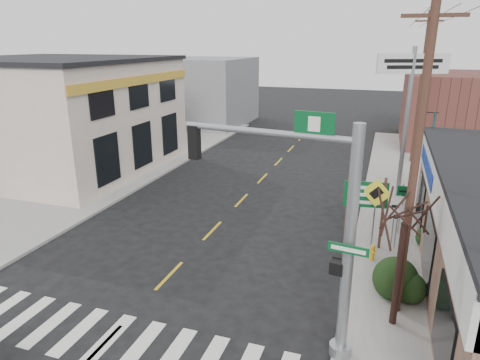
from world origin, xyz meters
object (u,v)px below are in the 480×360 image
(bare_tree, at_px, (408,203))
(utility_pole_near, at_px, (415,164))
(fire_hydrant, at_px, (372,251))
(dance_center_sign, at_px, (410,88))
(guide_sign, at_px, (365,202))
(utility_pole_far, at_px, (421,88))
(traffic_signal_pole, at_px, (319,219))
(lamp_post, at_px, (418,140))

(bare_tree, relative_size, utility_pole_near, 0.53)
(fire_hydrant, distance_m, dance_center_sign, 9.34)
(guide_sign, distance_m, utility_pole_near, 5.11)
(utility_pole_far, bearing_deg, utility_pole_near, -88.19)
(dance_center_sign, bearing_deg, traffic_signal_pole, -123.22)
(bare_tree, distance_m, utility_pole_near, 1.14)
(dance_center_sign, distance_m, bare_tree, 11.53)
(dance_center_sign, xyz_separation_m, utility_pole_far, (0.97, 7.68, -0.69))
(fire_hydrant, relative_size, bare_tree, 0.13)
(guide_sign, relative_size, fire_hydrant, 4.65)
(bare_tree, height_order, utility_pole_far, utility_pole_far)
(traffic_signal_pole, xyz_separation_m, utility_pole_near, (2.15, 2.56, 0.87))
(lamp_post, height_order, utility_pole_far, utility_pole_far)
(dance_center_sign, relative_size, utility_pole_near, 0.84)
(traffic_signal_pole, relative_size, utility_pole_far, 0.65)
(traffic_signal_pole, bearing_deg, utility_pole_near, 57.49)
(dance_center_sign, xyz_separation_m, utility_pole_near, (-0.12, -10.65, -1.03))
(lamp_post, bearing_deg, guide_sign, -121.45)
(fire_hydrant, distance_m, utility_pole_near, 5.30)
(lamp_post, relative_size, utility_pole_near, 0.66)
(guide_sign, distance_m, dance_center_sign, 7.68)
(fire_hydrant, distance_m, bare_tree, 5.10)
(utility_pole_near, bearing_deg, guide_sign, 107.78)
(fire_hydrant, relative_size, dance_center_sign, 0.08)
(traffic_signal_pole, relative_size, bare_tree, 1.33)
(traffic_signal_pole, bearing_deg, guide_sign, 90.29)
(traffic_signal_pole, height_order, utility_pole_far, utility_pole_far)
(dance_center_sign, relative_size, utility_pole_far, 0.79)
(guide_sign, xyz_separation_m, fire_hydrant, (0.46, -1.09, -1.53))
(bare_tree, bearing_deg, dance_center_sign, 88.89)
(fire_hydrant, height_order, utility_pole_far, utility_pole_far)
(traffic_signal_pole, height_order, utility_pole_near, utility_pole_near)
(guide_sign, height_order, lamp_post, lamp_post)
(guide_sign, bearing_deg, bare_tree, -84.30)
(guide_sign, relative_size, utility_pole_near, 0.32)
(traffic_signal_pole, height_order, lamp_post, traffic_signal_pole)
(lamp_post, xyz_separation_m, bare_tree, (-0.76, -9.54, 0.27))
(traffic_signal_pole, relative_size, dance_center_sign, 0.83)
(utility_pole_far, bearing_deg, fire_hydrant, -92.00)
(dance_center_sign, bearing_deg, lamp_post, -96.99)
(guide_sign, bearing_deg, utility_pole_far, 72.19)
(dance_center_sign, bearing_deg, bare_tree, -114.60)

